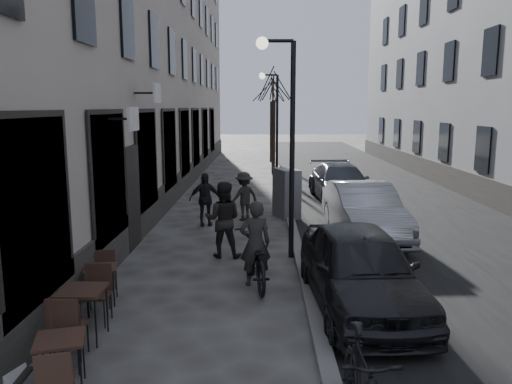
{
  "coord_description": "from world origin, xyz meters",
  "views": [
    {
      "loc": [
        -0.69,
        -5.51,
        3.55
      ],
      "look_at": [
        -0.82,
        4.71,
        1.8
      ],
      "focal_mm": 35.0,
      "sensor_mm": 36.0,
      "label": 1
    }
  ],
  "objects_px": {
    "streetlamp_far": "(273,115)",
    "bistro_set_b": "(83,309)",
    "bistro_set_c": "(102,281)",
    "car_near": "(360,268)",
    "streetlamp_near": "(285,124)",
    "pedestrian_far": "(205,199)",
    "tree_far": "(272,89)",
    "pedestrian_near": "(223,219)",
    "tree_near": "(274,85)",
    "bistro_set_a": "(61,359)",
    "car_far": "(341,183)",
    "utility_cabinet": "(287,193)",
    "car_mid": "(364,211)",
    "bicycle": "(255,259)",
    "pedestrian_mid": "(244,196)",
    "sign_board": "(7,351)"
  },
  "relations": [
    {
      "from": "streetlamp_far",
      "to": "bistro_set_b",
      "type": "height_order",
      "value": "streetlamp_far"
    },
    {
      "from": "bistro_set_c",
      "to": "car_near",
      "type": "bearing_deg",
      "value": -13.15
    },
    {
      "from": "streetlamp_near",
      "to": "pedestrian_far",
      "type": "bearing_deg",
      "value": 125.0
    },
    {
      "from": "tree_far",
      "to": "pedestrian_near",
      "type": "relative_size",
      "value": 3.13
    },
    {
      "from": "tree_near",
      "to": "bistro_set_a",
      "type": "relative_size",
      "value": 3.82
    },
    {
      "from": "tree_far",
      "to": "car_far",
      "type": "bearing_deg",
      "value": -80.04
    },
    {
      "from": "pedestrian_far",
      "to": "tree_near",
      "type": "bearing_deg",
      "value": 63.51
    },
    {
      "from": "tree_far",
      "to": "car_near",
      "type": "bearing_deg",
      "value": -87.29
    },
    {
      "from": "bistro_set_a",
      "to": "utility_cabinet",
      "type": "distance_m",
      "value": 10.66
    },
    {
      "from": "pedestrian_far",
      "to": "car_mid",
      "type": "distance_m",
      "value": 4.7
    },
    {
      "from": "bicycle",
      "to": "car_near",
      "type": "bearing_deg",
      "value": 138.45
    },
    {
      "from": "tree_near",
      "to": "tree_far",
      "type": "xyz_separation_m",
      "value": [
        0.0,
        6.0,
        0.0
      ]
    },
    {
      "from": "streetlamp_near",
      "to": "pedestrian_near",
      "type": "bearing_deg",
      "value": 178.7
    },
    {
      "from": "utility_cabinet",
      "to": "car_near",
      "type": "bearing_deg",
      "value": -103.14
    },
    {
      "from": "streetlamp_near",
      "to": "pedestrian_mid",
      "type": "bearing_deg",
      "value": 105.53
    },
    {
      "from": "bistro_set_c",
      "to": "tree_near",
      "type": "bearing_deg",
      "value": 68.03
    },
    {
      "from": "pedestrian_near",
      "to": "car_mid",
      "type": "bearing_deg",
      "value": -148.7
    },
    {
      "from": "bistro_set_a",
      "to": "car_mid",
      "type": "bearing_deg",
      "value": 39.08
    },
    {
      "from": "streetlamp_far",
      "to": "streetlamp_near",
      "type": "bearing_deg",
      "value": -90.0
    },
    {
      "from": "bistro_set_a",
      "to": "bistro_set_b",
      "type": "distance_m",
      "value": 1.44
    },
    {
      "from": "sign_board",
      "to": "pedestrian_near",
      "type": "relative_size",
      "value": 0.56
    },
    {
      "from": "streetlamp_far",
      "to": "car_far",
      "type": "xyz_separation_m",
      "value": [
        2.47,
        -4.67,
        -2.47
      ]
    },
    {
      "from": "streetlamp_near",
      "to": "sign_board",
      "type": "xyz_separation_m",
      "value": [
        -3.84,
        -5.52,
        -2.75
      ]
    },
    {
      "from": "tree_near",
      "to": "bistro_set_a",
      "type": "bearing_deg",
      "value": -98.51
    },
    {
      "from": "tree_near",
      "to": "car_mid",
      "type": "xyz_separation_m",
      "value": [
        2.18,
        -13.13,
        -3.92
      ]
    },
    {
      "from": "utility_cabinet",
      "to": "bistro_set_a",
      "type": "bearing_deg",
      "value": -128.41
    },
    {
      "from": "sign_board",
      "to": "car_near",
      "type": "bearing_deg",
      "value": 23.44
    },
    {
      "from": "streetlamp_far",
      "to": "pedestrian_mid",
      "type": "bearing_deg",
      "value": -97.69
    },
    {
      "from": "tree_far",
      "to": "car_mid",
      "type": "height_order",
      "value": "tree_far"
    },
    {
      "from": "pedestrian_mid",
      "to": "car_near",
      "type": "bearing_deg",
      "value": 74.0
    },
    {
      "from": "car_far",
      "to": "bistro_set_a",
      "type": "bearing_deg",
      "value": -116.41
    },
    {
      "from": "sign_board",
      "to": "bicycle",
      "type": "xyz_separation_m",
      "value": [
        3.18,
        3.63,
        0.12
      ]
    },
    {
      "from": "streetlamp_near",
      "to": "car_mid",
      "type": "xyz_separation_m",
      "value": [
        2.26,
        1.87,
        -2.42
      ]
    },
    {
      "from": "streetlamp_far",
      "to": "pedestrian_near",
      "type": "height_order",
      "value": "streetlamp_far"
    },
    {
      "from": "tree_near",
      "to": "pedestrian_mid",
      "type": "height_order",
      "value": "tree_near"
    },
    {
      "from": "sign_board",
      "to": "pedestrian_mid",
      "type": "bearing_deg",
      "value": 71.18
    },
    {
      "from": "car_near",
      "to": "streetlamp_near",
      "type": "bearing_deg",
      "value": 108.11
    },
    {
      "from": "utility_cabinet",
      "to": "tree_near",
      "type": "bearing_deg",
      "value": 70.74
    },
    {
      "from": "streetlamp_near",
      "to": "bicycle",
      "type": "height_order",
      "value": "streetlamp_near"
    },
    {
      "from": "bistro_set_a",
      "to": "sign_board",
      "type": "distance_m",
      "value": 0.84
    },
    {
      "from": "tree_near",
      "to": "car_far",
      "type": "xyz_separation_m",
      "value": [
        2.4,
        -7.67,
        -3.97
      ]
    },
    {
      "from": "sign_board",
      "to": "pedestrian_near",
      "type": "distance_m",
      "value": 6.06
    },
    {
      "from": "pedestrian_near",
      "to": "car_far",
      "type": "relative_size",
      "value": 0.38
    },
    {
      "from": "bistro_set_a",
      "to": "pedestrian_far",
      "type": "relative_size",
      "value": 0.93
    },
    {
      "from": "pedestrian_mid",
      "to": "streetlamp_near",
      "type": "bearing_deg",
      "value": 71.27
    },
    {
      "from": "streetlamp_far",
      "to": "pedestrian_mid",
      "type": "distance_m",
      "value": 8.49
    },
    {
      "from": "sign_board",
      "to": "bistro_set_c",
      "type": "bearing_deg",
      "value": 79.02
    },
    {
      "from": "bistro_set_b",
      "to": "bicycle",
      "type": "height_order",
      "value": "bicycle"
    },
    {
      "from": "pedestrian_near",
      "to": "car_mid",
      "type": "height_order",
      "value": "pedestrian_near"
    },
    {
      "from": "bistro_set_a",
      "to": "pedestrian_far",
      "type": "bearing_deg",
      "value": 68.85
    }
  ]
}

